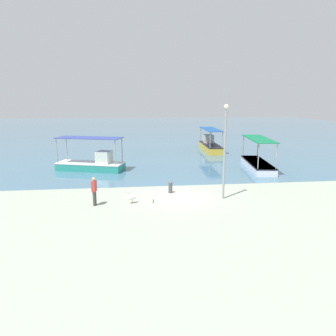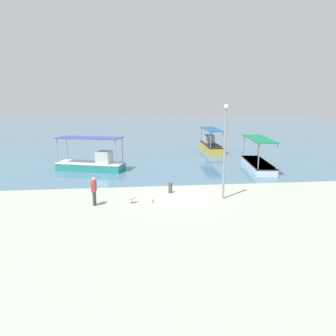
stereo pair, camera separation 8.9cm
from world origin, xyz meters
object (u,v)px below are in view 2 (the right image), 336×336
fishing_boat_far_left (93,163)px  lamp_post (225,147)px  mooring_bollard (170,187)px  fisherman_standing (94,190)px  glass_bottle (153,201)px  fishing_boat_near_left (211,145)px  pelican (132,197)px  fishing_boat_outer (258,163)px

fishing_boat_far_left → lamp_post: (9.02, -9.47, 2.63)m
mooring_bollard → fisherman_standing: size_ratio=0.47×
mooring_bollard → glass_bottle: bearing=-122.2°
mooring_bollard → fisherman_standing: (-4.72, -2.10, 0.48)m
fishing_boat_near_left → pelican: (-9.65, -19.81, -0.30)m
fishing_boat_far_left → glass_bottle: 10.92m
fishing_boat_far_left → fisherman_standing: size_ratio=3.64×
pelican → mooring_bollard: (2.56, 1.96, 0.05)m
glass_bottle → fishing_boat_outer: bearing=41.4°
fishing_boat_far_left → fishing_boat_outer: bearing=-4.3°
fishing_boat_far_left → lamp_post: bearing=-46.4°
mooring_bollard → lamp_post: bearing=-27.7°
fishing_boat_outer → fishing_boat_far_left: (-14.57, 1.10, 0.12)m
pelican → lamp_post: lamp_post is taller
fishing_boat_near_left → glass_bottle: (-8.38, -19.90, -0.57)m
mooring_bollard → fisherman_standing: bearing=-156.1°
fishing_boat_near_left → mooring_bollard: fishing_boat_near_left is taller
fishing_boat_outer → fishing_boat_far_left: 14.61m
pelican → mooring_bollard: size_ratio=1.00×
fishing_boat_near_left → fisherman_standing: 23.18m
lamp_post → glass_bottle: size_ratio=21.51×
fishing_boat_outer → fishing_boat_far_left: size_ratio=1.12×
fishing_boat_far_left → fisherman_standing: (1.17, -9.93, 0.27)m
fishing_boat_outer → fisherman_standing: (-13.39, -8.82, 0.39)m
mooring_bollard → glass_bottle: mooring_bollard is taller
pelican → glass_bottle: 1.30m
fishing_boat_outer → lamp_post: (-5.55, -8.37, 2.74)m
fishing_boat_outer → fishing_boat_near_left: bearing=98.1°
fishing_boat_near_left → pelican: 22.03m
mooring_bollard → glass_bottle: (-1.29, -2.05, -0.32)m
fishing_boat_far_left → fishing_boat_near_left: 16.40m
fishing_boat_far_left → glass_bottle: bearing=-65.0°
fishing_boat_far_left → fisherman_standing: 10.00m
fishing_boat_outer → fishing_boat_near_left: (-1.59, 11.12, 0.16)m
fisherman_standing → lamp_post: bearing=3.3°
pelican → mooring_bollard: pelican is taller
lamp_post → fishing_boat_near_left: bearing=78.5°
lamp_post → glass_bottle: (-4.41, -0.41, -3.16)m
lamp_post → mooring_bollard: size_ratio=7.28×
lamp_post → mooring_bollard: lamp_post is taller
fishing_boat_near_left → glass_bottle: fishing_boat_near_left is taller
pelican → lamp_post: 6.38m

